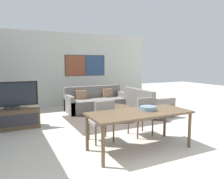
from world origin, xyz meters
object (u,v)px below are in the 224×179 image
(sofa_side, at_px, (146,106))
(coffee_table, at_px, (114,110))
(tv_console, at_px, (13,119))
(sofa_main, at_px, (96,102))
(dining_chair_centre, at_px, (142,114))
(television, at_px, (11,95))
(fruit_bowl, at_px, (148,108))
(dining_table, at_px, (140,115))
(dining_chair_left, at_px, (102,119))

(sofa_side, xyz_separation_m, coffee_table, (-1.24, -0.12, 0.01))
(tv_console, height_order, coffee_table, tv_console)
(sofa_main, xyz_separation_m, sofa_side, (1.24, -1.24, -0.00))
(tv_console, bearing_deg, dining_chair_centre, -35.70)
(tv_console, bearing_deg, television, 90.00)
(fruit_bowl, bearing_deg, dining_table, -170.26)
(television, xyz_separation_m, dining_chair_centre, (2.62, -1.88, -0.35))
(dining_chair_left, xyz_separation_m, fruit_bowl, (0.71, -0.61, 0.28))
(dining_table, bearing_deg, television, 130.50)
(dining_table, bearing_deg, dining_chair_left, 127.06)
(dining_table, bearing_deg, sofa_side, 52.41)
(tv_console, relative_size, fruit_bowl, 4.03)
(dining_table, xyz_separation_m, fruit_bowl, (0.22, 0.04, 0.11))
(dining_chair_centre, distance_m, fruit_bowl, 0.69)
(dining_chair_centre, bearing_deg, fruit_bowl, -114.89)
(tv_console, height_order, sofa_main, sofa_main)
(coffee_table, height_order, dining_chair_centre, dining_chair_centre)
(sofa_main, xyz_separation_m, dining_chair_left, (-1.07, -2.96, 0.23))
(sofa_side, distance_m, dining_chair_centre, 2.21)
(tv_console, relative_size, dining_chair_centre, 1.42)
(sofa_main, relative_size, dining_table, 1.06)
(sofa_main, relative_size, sofa_side, 1.33)
(sofa_main, xyz_separation_m, dining_table, (-0.58, -3.60, 0.39))
(television, xyz_separation_m, sofa_main, (2.71, 1.11, -0.58))
(tv_console, relative_size, sofa_main, 0.61)
(sofa_main, bearing_deg, fruit_bowl, -95.77)
(television, height_order, dining_chair_left, television)
(dining_table, relative_size, dining_chair_centre, 2.20)
(sofa_main, relative_size, dining_chair_centre, 2.34)
(television, height_order, coffee_table, television)
(television, distance_m, dining_chair_left, 2.50)
(dining_chair_left, bearing_deg, sofa_side, 36.68)
(tv_console, height_order, fruit_bowl, fruit_bowl)
(dining_table, xyz_separation_m, dining_chair_centre, (0.49, 0.61, -0.16))
(tv_console, xyz_separation_m, sofa_side, (3.95, -0.13, 0.02))
(dining_table, bearing_deg, coffee_table, 75.47)
(coffee_table, xyz_separation_m, fruit_bowl, (-0.36, -2.20, 0.50))
(television, relative_size, sofa_side, 0.80)
(tv_console, distance_m, sofa_main, 2.93)
(tv_console, relative_size, coffee_table, 1.29)
(tv_console, height_order, dining_chair_centre, dining_chair_centre)
(fruit_bowl, bearing_deg, sofa_side, 55.47)
(coffee_table, distance_m, dining_chair_centre, 1.64)
(tv_console, xyz_separation_m, dining_chair_centre, (2.62, -1.88, 0.25))
(sofa_side, bearing_deg, tv_console, 88.08)
(sofa_side, height_order, coffee_table, sofa_side)
(dining_chair_centre, bearing_deg, sofa_main, 88.21)
(tv_console, distance_m, dining_chair_centre, 3.23)
(dining_chair_left, bearing_deg, sofa_main, 70.18)
(tv_console, distance_m, fruit_bowl, 3.44)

